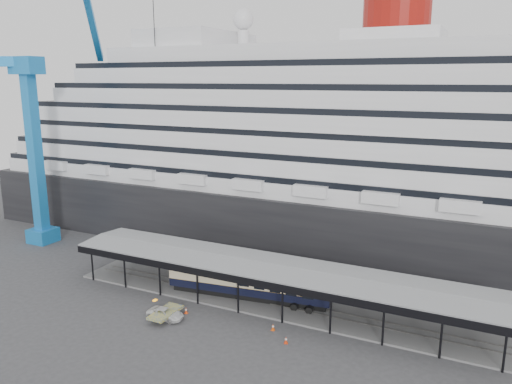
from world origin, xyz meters
The scene contains 9 objects.
ground centered at (0.00, 0.00, 0.00)m, with size 200.00×200.00×0.00m, color #373739.
cruise_ship centered at (0.05, 32.00, 18.35)m, with size 130.00×30.00×43.90m.
platform_canopy centered at (0.00, 5.00, 2.36)m, with size 56.00×9.18×5.30m.
crane_blue centered at (-45.11, 10.62, 19.96)m, with size 22.63×19.19×47.60m.
port_truck centered at (-9.92, -4.17, 0.63)m, with size 2.08×4.50×1.25m, color silver.
pullman_carriage centered at (-3.51, 5.00, 2.56)m, with size 21.55×5.38×20.98m.
traffic_cone_left centered at (-8.49, -1.99, 0.39)m, with size 0.50×0.50×0.78m.
traffic_cone_mid centered at (5.07, -3.22, 0.40)m, with size 0.53×0.53×0.80m.
traffic_cone_right centered at (2.66, -1.22, 0.40)m, with size 0.46×0.46×0.81m.
Camera 1 is at (23.33, -48.31, 27.72)m, focal length 35.00 mm.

